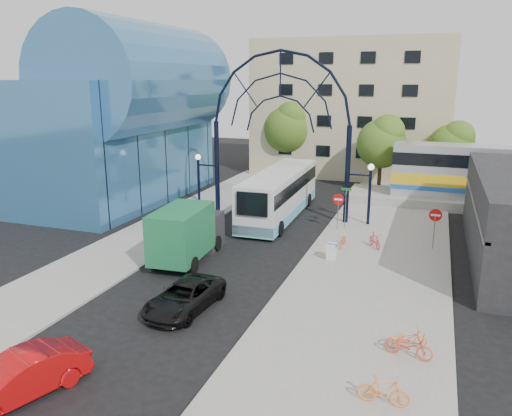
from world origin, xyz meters
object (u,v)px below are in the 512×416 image
at_px(tree_north_a, 383,141).
at_px(bike_far_b, 384,391).
at_px(do_not_enter_sign, 435,219).
at_px(bike_far_a, 409,345).
at_px(black_suv, 185,297).
at_px(city_bus, 280,193).
at_px(gateway_arch, 280,101).
at_px(stop_sign, 338,203).
at_px(bike_near_b, 375,240).
at_px(sandwich_board, 331,249).
at_px(bike_far_c, 407,338).
at_px(tree_north_c, 453,145).
at_px(street_name_sign, 346,199).
at_px(red_sedan, 19,377).
at_px(green_truck, 188,232).
at_px(tree_north_b, 289,126).
at_px(bike_near_a, 343,240).

height_order(tree_north_a, bike_far_b, tree_north_a).
bearing_deg(do_not_enter_sign, tree_north_a, 107.03).
bearing_deg(bike_far_a, bike_far_b, 179.05).
bearing_deg(black_suv, city_bus, 96.48).
bearing_deg(bike_far_a, gateway_arch, 40.29).
relative_size(stop_sign, bike_near_b, 1.65).
height_order(sandwich_board, bike_far_a, sandwich_board).
bearing_deg(black_suv, bike_far_c, 2.96).
bearing_deg(tree_north_c, street_name_sign, -114.31).
relative_size(black_suv, red_sedan, 1.03).
bearing_deg(green_truck, stop_sign, 45.19).
bearing_deg(tree_north_c, bike_far_b, -93.94).
bearing_deg(gateway_arch, green_truck, -102.21).
xyz_separation_m(city_bus, green_truck, (-2.25, -10.46, -0.21)).
distance_m(sandwich_board, red_sedan, 17.23).
bearing_deg(tree_north_b, tree_north_c, -7.12).
distance_m(stop_sign, green_truck, 10.91).
bearing_deg(bike_far_a, tree_north_b, 32.46).
xyz_separation_m(tree_north_c, bike_far_b, (-2.35, -34.22, -3.66)).
bearing_deg(tree_north_b, bike_far_c, -66.45).
bearing_deg(tree_north_c, do_not_enter_sign, -93.58).
bearing_deg(city_bus, bike_far_c, -59.57).
xyz_separation_m(tree_north_b, tree_north_c, (16.00, -2.00, -0.99)).
xyz_separation_m(black_suv, red_sedan, (-2.06, -7.50, 0.10)).
bearing_deg(red_sedan, tree_north_b, 114.50).
bearing_deg(tree_north_b, bike_far_a, -66.74).
xyz_separation_m(gateway_arch, green_truck, (-2.24, -10.33, -6.96)).
bearing_deg(do_not_enter_sign, stop_sign, 162.12).
relative_size(sandwich_board, bike_far_c, 0.64).
distance_m(bike_near_a, bike_near_b, 1.92).
bearing_deg(bike_near_a, red_sedan, -110.25).
bearing_deg(green_truck, tree_north_c, 54.75).
bearing_deg(tree_north_c, bike_far_c, -93.53).
xyz_separation_m(tree_north_c, bike_far_a, (-1.79, -31.07, -3.69)).
distance_m(tree_north_c, bike_far_a, 31.34).
distance_m(sandwich_board, bike_near_a, 2.52).
bearing_deg(red_sedan, sandwich_board, 86.91).
relative_size(stop_sign, street_name_sign, 0.89).
xyz_separation_m(green_truck, bike_far_a, (12.57, -6.81, -1.01)).
distance_m(stop_sign, sandwich_board, 6.20).
bearing_deg(street_name_sign, do_not_enter_sign, -24.16).
bearing_deg(stop_sign, city_bus, 156.05).
height_order(street_name_sign, bike_near_a, street_name_sign).
bearing_deg(tree_north_c, red_sedan, -109.77).
xyz_separation_m(street_name_sign, sandwich_board, (0.40, -6.62, -1.39)).
xyz_separation_m(sandwich_board, bike_far_b, (4.17, -12.27, -0.13)).
relative_size(do_not_enter_sign, green_truck, 0.38).
xyz_separation_m(city_bus, bike_far_c, (10.24, -16.61, -1.28)).
height_order(sandwich_board, red_sedan, red_sedan).
bearing_deg(bike_far_a, bike_near_a, 30.46).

